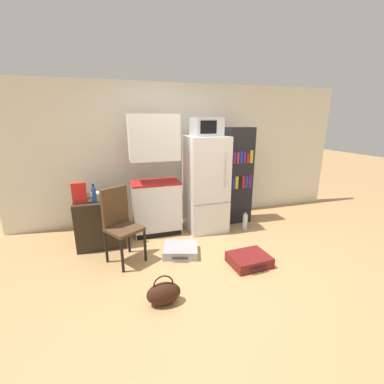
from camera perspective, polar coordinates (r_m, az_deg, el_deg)
ground_plane at (r=3.50m, az=5.14°, el=-16.49°), size 24.00×24.00×0.00m
wall_back at (r=4.96m, az=-1.17°, el=8.64°), size 6.40×0.10×2.50m
side_table at (r=4.26m, az=-19.57°, el=-5.87°), size 0.70×0.70×0.72m
kitchen_hutch at (r=4.24m, az=-8.16°, el=2.60°), size 0.79×0.50×1.95m
refrigerator at (r=4.40m, az=3.04°, el=1.80°), size 0.65×0.68×1.61m
microwave at (r=4.27m, az=3.23°, el=14.28°), size 0.46×0.41×0.29m
bookshelf at (r=4.79m, az=10.10°, el=3.56°), size 0.47×0.35×1.74m
bottle_blue_soda at (r=3.91m, az=-20.95°, el=-0.58°), size 0.06×0.06×0.27m
bottle_clear_short at (r=3.95m, az=-16.04°, el=-0.45°), size 0.08×0.08×0.20m
bottle_milk_white at (r=4.17m, az=-22.91°, el=-0.27°), size 0.08×0.08×0.19m
bowl at (r=4.29m, az=-20.45°, el=-0.37°), size 0.17×0.17×0.05m
cereal_box at (r=3.93m, az=-23.78°, el=-0.24°), size 0.19×0.07×0.30m
chair at (r=3.56m, az=-15.82°, el=-5.84°), size 0.55×0.55×1.01m
suitcase_large_flat at (r=3.61m, az=12.56°, el=-14.47°), size 0.53×0.47×0.14m
suitcase_small_flat at (r=3.79m, az=-2.52°, el=-12.72°), size 0.59×0.56×0.12m
handbag at (r=2.89m, az=-6.31°, el=-21.42°), size 0.36×0.20×0.33m
water_bottle_front at (r=4.64m, az=11.71°, el=-6.37°), size 0.08×0.08×0.34m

